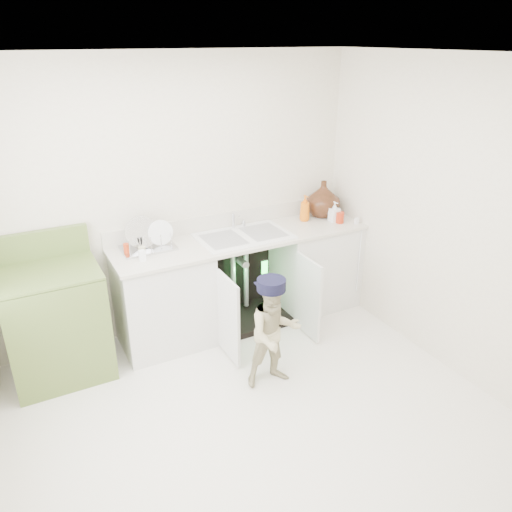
# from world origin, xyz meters

# --- Properties ---
(ground) EXTENTS (3.50, 3.50, 0.00)m
(ground) POSITION_xyz_m (0.00, 0.00, 0.00)
(ground) COLOR silver
(ground) RESTS_ON ground
(room_shell) EXTENTS (6.00, 5.50, 1.26)m
(room_shell) POSITION_xyz_m (0.00, 0.00, 1.25)
(room_shell) COLOR silver
(room_shell) RESTS_ON ground
(counter_run) EXTENTS (2.44, 1.02, 1.26)m
(counter_run) POSITION_xyz_m (0.59, 1.21, 0.48)
(counter_run) COLOR silver
(counter_run) RESTS_ON ground
(avocado_stove) EXTENTS (0.75, 0.65, 1.17)m
(avocado_stove) POSITION_xyz_m (-1.16, 1.18, 0.48)
(avocado_stove) COLOR olive
(avocado_stove) RESTS_ON ground
(repair_worker) EXTENTS (0.52, 0.83, 0.93)m
(repair_worker) POSITION_xyz_m (0.33, 0.24, 0.47)
(repair_worker) COLOR beige
(repair_worker) RESTS_ON ground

